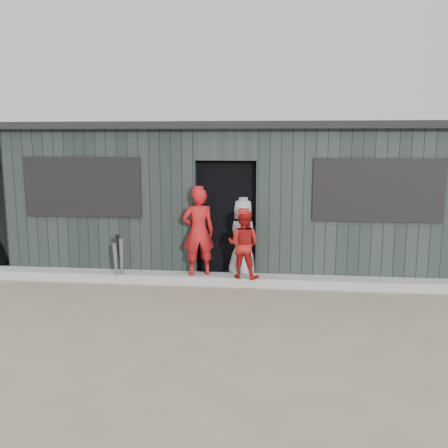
# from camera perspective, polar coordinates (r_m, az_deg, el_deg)

# --- Properties ---
(ground) EXTENTS (80.00, 80.00, 0.00)m
(ground) POSITION_cam_1_polar(r_m,az_deg,el_deg) (6.50, -1.78, -11.40)
(ground) COLOR #756751
(ground) RESTS_ON ground
(curb) EXTENTS (8.00, 0.36, 0.15)m
(curb) POSITION_cam_1_polar(r_m,az_deg,el_deg) (8.19, 0.02, -6.37)
(curb) COLOR #9B9B96
(curb) RESTS_ON ground
(bat_left) EXTENTS (0.16, 0.29, 0.78)m
(bat_left) POSITION_cam_1_polar(r_m,az_deg,el_deg) (8.25, -11.62, -4.18)
(bat_left) COLOR gray
(bat_left) RESTS_ON ground
(bat_mid) EXTENTS (0.07, 0.16, 0.70)m
(bat_mid) POSITION_cam_1_polar(r_m,az_deg,el_deg) (8.31, -12.24, -4.42)
(bat_mid) COLOR gray
(bat_mid) RESTS_ON ground
(bat_right) EXTENTS (0.08, 0.31, 0.83)m
(bat_right) POSITION_cam_1_polar(r_m,az_deg,el_deg) (8.35, -11.76, -3.86)
(bat_right) COLOR black
(bat_right) RESTS_ON ground
(player_red_left) EXTENTS (0.60, 0.48, 1.42)m
(player_red_left) POSITION_cam_1_polar(r_m,az_deg,el_deg) (8.07, -2.94, -0.89)
(player_red_left) COLOR #AB1517
(player_red_left) RESTS_ON curb
(player_red_right) EXTENTS (0.61, 0.53, 1.08)m
(player_red_right) POSITION_cam_1_polar(r_m,az_deg,el_deg) (7.91, 2.24, -2.34)
(player_red_right) COLOR #A61714
(player_red_right) RESTS_ON curb
(player_grey_back) EXTENTS (0.70, 0.48, 1.37)m
(player_grey_back) POSITION_cam_1_polar(r_m,az_deg,el_deg) (8.38, 2.20, -1.72)
(player_grey_back) COLOR #A2A2A2
(player_grey_back) RESTS_ON ground
(dugout) EXTENTS (8.30, 3.30, 2.62)m
(dugout) POSITION_cam_1_polar(r_m,az_deg,el_deg) (9.61, 1.12, 3.38)
(dugout) COLOR black
(dugout) RESTS_ON ground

